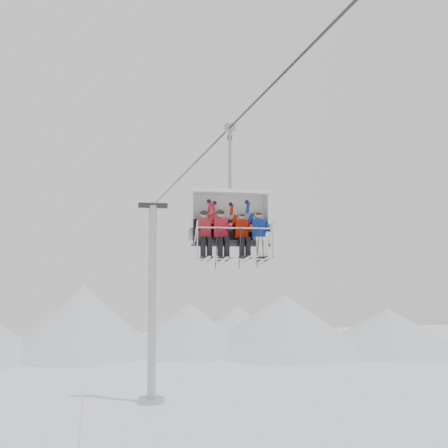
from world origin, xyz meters
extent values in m
cone|color=white|center=(-5.00, 44.00, 3.50)|extent=(16.00, 16.00, 7.00)
cone|color=white|center=(6.00, 43.00, 2.50)|extent=(14.00, 14.00, 5.00)
cone|color=white|center=(16.00, 41.00, 3.00)|extent=(18.00, 18.00, 6.00)
cone|color=white|center=(27.00, 39.00, 2.25)|extent=(16.00, 16.00, 4.50)
cone|color=white|center=(12.00, 46.00, 2.25)|extent=(12.00, 12.00, 4.50)
cylinder|color=#A5A8AC|center=(0.00, 22.00, 6.65)|extent=(0.56, 0.56, 13.30)
cylinder|color=#A5A8AC|center=(0.00, 22.00, 0.15)|extent=(1.80, 1.80, 0.30)
cube|color=#2D2D32|center=(0.00, 22.00, 13.30)|extent=(2.00, 0.35, 0.35)
cylinder|color=#2D2D32|center=(0.00, 0.00, 13.30)|extent=(0.06, 50.00, 0.06)
cube|color=black|center=(0.00, -0.86, 9.95)|extent=(2.11, 0.55, 0.10)
cube|color=black|center=(0.00, -0.60, 10.31)|extent=(2.11, 0.10, 0.61)
cube|color=#2D2D32|center=(0.00, -0.86, 9.86)|extent=(2.20, 0.60, 0.08)
cube|color=white|center=(0.00, -0.38, 10.69)|extent=(2.35, 0.10, 1.40)
cube|color=white|center=(0.00, -0.78, 11.39)|extent=(2.35, 0.90, 0.10)
cylinder|color=silver|center=(0.00, -1.41, 10.32)|extent=(2.14, 0.04, 0.04)
cylinder|color=silver|center=(0.00, -1.48, 9.45)|extent=(2.14, 0.04, 0.04)
cylinder|color=#989BA0|center=(0.00, -0.76, 12.34)|extent=(0.10, 0.10, 1.91)
cube|color=#989BA0|center=(0.00, -0.76, 13.30)|extent=(0.30, 0.18, 0.22)
cube|color=#B22029|center=(-0.79, -0.82, 10.31)|extent=(0.39, 0.26, 0.57)
sphere|color=tan|center=(-0.79, -0.86, 10.72)|extent=(0.21, 0.21, 0.21)
cube|color=black|center=(-0.88, -1.26, 9.77)|extent=(0.13, 0.15, 0.46)
cube|color=black|center=(-0.70, -1.26, 9.77)|extent=(0.13, 0.15, 0.46)
cube|color=silver|center=(-0.88, -1.36, 9.40)|extent=(0.09, 1.69, 0.26)
cube|color=silver|center=(-0.70, -1.36, 9.40)|extent=(0.09, 1.69, 0.26)
cube|color=red|center=(-0.30, -0.82, 10.33)|extent=(0.40, 0.27, 0.59)
sphere|color=tan|center=(-0.30, -0.86, 10.75)|extent=(0.22, 0.22, 0.22)
cube|color=black|center=(-0.40, -1.26, 9.76)|extent=(0.13, 0.15, 0.48)
cube|color=black|center=(-0.21, -1.26, 9.76)|extent=(0.13, 0.15, 0.48)
cube|color=silver|center=(-0.40, -1.36, 9.38)|extent=(0.09, 1.69, 0.26)
cube|color=silver|center=(-0.21, -1.36, 9.38)|extent=(0.09, 1.69, 0.26)
cube|color=#AA1603|center=(0.32, -0.82, 10.30)|extent=(0.37, 0.25, 0.55)
sphere|color=tan|center=(0.32, -0.86, 10.70)|extent=(0.21, 0.21, 0.21)
cube|color=black|center=(0.23, -1.26, 9.78)|extent=(0.12, 0.15, 0.45)
cube|color=black|center=(0.40, -1.26, 9.78)|extent=(0.12, 0.15, 0.45)
cube|color=silver|center=(0.23, -1.36, 9.41)|extent=(0.08, 1.69, 0.26)
cube|color=silver|center=(0.40, -1.36, 9.41)|extent=(0.08, 1.69, 0.26)
cube|color=navy|center=(0.82, -0.82, 10.33)|extent=(0.40, 0.27, 0.59)
sphere|color=tan|center=(0.82, -0.86, 10.75)|extent=(0.22, 0.22, 0.22)
cube|color=silver|center=(0.72, -1.26, 9.76)|extent=(0.13, 0.15, 0.48)
cube|color=silver|center=(0.91, -1.26, 9.76)|extent=(0.13, 0.15, 0.48)
cube|color=silver|center=(0.72, -1.36, 9.38)|extent=(0.09, 1.69, 0.26)
cube|color=silver|center=(0.91, -1.36, 9.38)|extent=(0.09, 1.69, 0.26)
camera|label=1|loc=(-3.76, -16.49, 9.34)|focal=45.00mm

